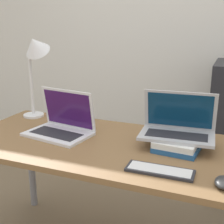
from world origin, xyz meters
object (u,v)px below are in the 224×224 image
at_px(laptop_left, 61,125).
at_px(book_stack, 178,144).
at_px(mouse, 223,182).
at_px(desk_lamp, 35,55).
at_px(laptop_on_books, 178,127).
at_px(wireless_keyboard, 160,170).

relative_size(laptop_left, book_stack, 1.54).
xyz_separation_m(book_stack, mouse, (0.24, -0.31, -0.01)).
bearing_deg(desk_lamp, laptop_on_books, -7.62).
height_order(book_stack, laptop_on_books, laptop_on_books).
xyz_separation_m(wireless_keyboard, desk_lamp, (-0.94, 0.46, 0.42)).
bearing_deg(book_stack, laptop_on_books, 104.62).
relative_size(laptop_left, laptop_on_books, 1.02).
bearing_deg(laptop_on_books, wireless_keyboard, -92.15).
relative_size(book_stack, mouse, 2.45).
xyz_separation_m(laptop_left, mouse, (0.92, -0.28, -0.04)).
bearing_deg(laptop_left, book_stack, 2.17).
relative_size(laptop_on_books, mouse, 3.70).
height_order(laptop_left, desk_lamp, desk_lamp).
bearing_deg(laptop_left, wireless_keyboard, -21.76).
xyz_separation_m(laptop_left, book_stack, (0.68, 0.03, -0.02)).
height_order(laptop_on_books, wireless_keyboard, laptop_on_books).
relative_size(laptop_on_books, wireless_keyboard, 1.31).
bearing_deg(book_stack, wireless_keyboard, -94.79).
relative_size(laptop_left, wireless_keyboard, 1.34).
bearing_deg(wireless_keyboard, laptop_on_books, 87.85).
xyz_separation_m(laptop_on_books, mouse, (0.25, -0.35, -0.09)).
bearing_deg(mouse, desk_lamp, 158.26).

